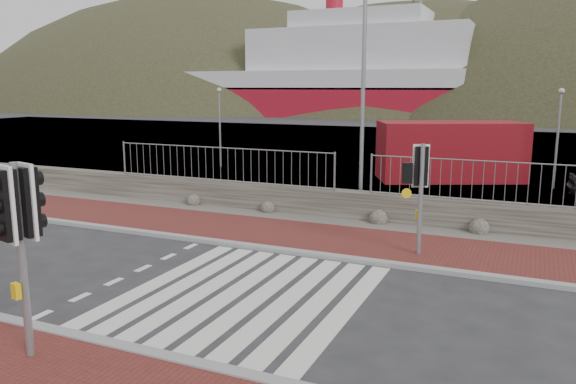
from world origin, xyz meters
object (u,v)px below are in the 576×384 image
at_px(traffic_signal_near, 19,220).
at_px(shipping_container, 450,151).
at_px(streetlight, 367,84).
at_px(traffic_signal_far, 420,176).
at_px(ferry, 316,78).

bearing_deg(traffic_signal_near, shipping_container, 94.97).
bearing_deg(streetlight, traffic_signal_far, -50.79).
height_order(ferry, streetlight, ferry).
xyz_separation_m(ferry, traffic_signal_far, (27.33, -63.88, -3.31)).
relative_size(streetlight, shipping_container, 1.21).
distance_m(ferry, shipping_container, 57.98).
relative_size(ferry, traffic_signal_far, 17.66).
height_order(traffic_signal_near, traffic_signal_far, traffic_signal_near).
xyz_separation_m(ferry, streetlight, (24.77, -59.82, -1.10)).
distance_m(ferry, traffic_signal_near, 75.34).
height_order(streetlight, shipping_container, streetlight).
bearing_deg(traffic_signal_near, streetlight, 95.64).
relative_size(ferry, streetlight, 6.60).
xyz_separation_m(traffic_signal_near, streetlight, (1.89, 11.90, 2.03)).
bearing_deg(streetlight, shipping_container, 86.39).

